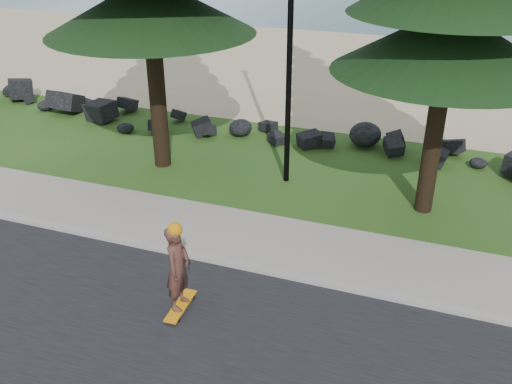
% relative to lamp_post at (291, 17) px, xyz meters
% --- Properties ---
extents(ground, '(160.00, 160.00, 0.00)m').
position_rel_lamp_post_xyz_m(ground, '(0.00, -3.20, -4.13)').
color(ground, '#2B4D18').
rests_on(ground, ground).
extents(kerb, '(160.00, 0.20, 0.10)m').
position_rel_lamp_post_xyz_m(kerb, '(0.00, -4.10, -4.08)').
color(kerb, '#9F988F').
rests_on(kerb, ground).
extents(sidewalk, '(160.00, 2.00, 0.08)m').
position_rel_lamp_post_xyz_m(sidewalk, '(0.00, -3.00, -4.09)').
color(sidewalk, gray).
rests_on(sidewalk, ground).
extents(beach_sand, '(160.00, 15.00, 0.01)m').
position_rel_lamp_post_xyz_m(beach_sand, '(0.00, 11.30, -4.13)').
color(beach_sand, tan).
rests_on(beach_sand, ground).
extents(seawall_boulders, '(60.00, 2.40, 1.10)m').
position_rel_lamp_post_xyz_m(seawall_boulders, '(0.00, 2.40, -4.13)').
color(seawall_boulders, black).
rests_on(seawall_boulders, ground).
extents(lamp_post, '(0.25, 0.14, 8.14)m').
position_rel_lamp_post_xyz_m(lamp_post, '(0.00, 0.00, 0.00)').
color(lamp_post, black).
rests_on(lamp_post, ground).
extents(skateboarder, '(0.41, 0.96, 1.78)m').
position_rel_lamp_post_xyz_m(skateboarder, '(-0.20, -5.69, -3.24)').
color(skateboarder, orange).
rests_on(skateboarder, ground).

